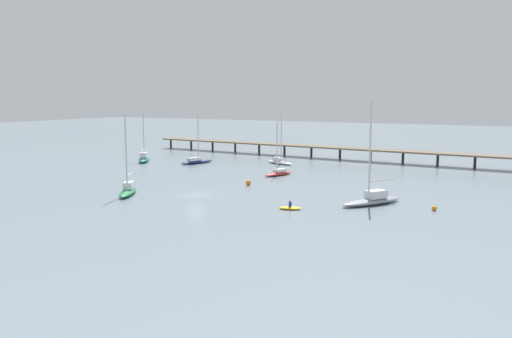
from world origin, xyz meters
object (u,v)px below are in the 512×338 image
at_px(sailboat_gray, 372,198).
at_px(mooring_buoy_outer, 248,183).
at_px(mooring_buoy_mid, 434,208).
at_px(sailboat_white, 280,161).
at_px(dinghy_yellow, 290,208).
at_px(sailboat_red, 278,172).
at_px(sailboat_teal, 144,158).
at_px(pier, 392,147).
at_px(sailboat_navy, 196,160).
at_px(sailboat_green, 128,189).

bearing_deg(sailboat_gray, mooring_buoy_outer, 165.83).
bearing_deg(mooring_buoy_mid, sailboat_white, 138.78).
bearing_deg(dinghy_yellow, sailboat_white, 117.45).
xyz_separation_m(sailboat_red, sailboat_teal, (-32.09, 4.01, 0.18)).
bearing_deg(sailboat_teal, pier, 25.95).
height_order(sailboat_gray, mooring_buoy_mid, sailboat_gray).
bearing_deg(mooring_buoy_outer, sailboat_red, 91.96).
xyz_separation_m(sailboat_navy, sailboat_red, (21.07, -6.58, -0.05)).
relative_size(sailboat_white, sailboat_navy, 1.08).
bearing_deg(sailboat_navy, sailboat_gray, -28.55).
bearing_deg(dinghy_yellow, mooring_buoy_mid, 25.81).
xyz_separation_m(sailboat_teal, mooring_buoy_mid, (59.96, -20.31, -0.47)).
xyz_separation_m(sailboat_navy, mooring_buoy_outer, (21.45, -17.55, -0.24)).
distance_m(sailboat_navy, sailboat_teal, 11.32).
height_order(sailboat_teal, mooring_buoy_mid, sailboat_teal).
relative_size(sailboat_white, sailboat_teal, 1.04).
xyz_separation_m(sailboat_gray, sailboat_teal, (-52.61, 20.07, 0.01)).
xyz_separation_m(sailboat_white, dinghy_yellow, (19.35, -37.26, -0.47)).
height_order(sailboat_white, mooring_buoy_mid, sailboat_white).
height_order(sailboat_white, sailboat_green, sailboat_green).
relative_size(sailboat_teal, mooring_buoy_mid, 17.15).
bearing_deg(mooring_buoy_mid, sailboat_teal, 161.29).
bearing_deg(mooring_buoy_mid, sailboat_green, -166.84).
xyz_separation_m(sailboat_white, sailboat_red, (6.42, -13.73, -0.10)).
bearing_deg(sailboat_teal, sailboat_red, -7.12).
distance_m(sailboat_red, dinghy_yellow, 26.85).
height_order(pier, sailboat_navy, sailboat_navy).
relative_size(pier, dinghy_yellow, 30.90).
bearing_deg(sailboat_gray, sailboat_white, 132.12).
distance_m(sailboat_green, mooring_buoy_outer, 17.73).
relative_size(sailboat_red, mooring_buoy_mid, 15.29).
bearing_deg(sailboat_red, sailboat_green, -112.02).
bearing_deg(sailboat_teal, sailboat_gray, -20.88).
bearing_deg(mooring_buoy_mid, dinghy_yellow, -154.19).
xyz_separation_m(sailboat_gray, mooring_buoy_outer, (-20.14, 5.08, -0.36)).
height_order(sailboat_green, sailboat_navy, sailboat_green).
relative_size(sailboat_white, mooring_buoy_outer, 13.39).
xyz_separation_m(mooring_buoy_mid, mooring_buoy_outer, (-27.49, 5.33, 0.10)).
relative_size(mooring_buoy_mid, mooring_buoy_outer, 0.75).
relative_size(sailboat_red, sailboat_teal, 0.89).
height_order(sailboat_green, sailboat_teal, sailboat_green).
xyz_separation_m(pier, sailboat_green, (-22.70, -50.91, -2.42)).
height_order(sailboat_green, sailboat_red, sailboat_green).
distance_m(dinghy_yellow, mooring_buoy_outer, 17.75).
height_order(sailboat_gray, mooring_buoy_outer, sailboat_gray).
bearing_deg(pier, sailboat_white, -147.68).
bearing_deg(pier, sailboat_gray, -79.13).
bearing_deg(sailboat_navy, sailboat_teal, -166.89).
distance_m(sailboat_white, dinghy_yellow, 41.99).
bearing_deg(sailboat_green, mooring_buoy_outer, 53.40).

